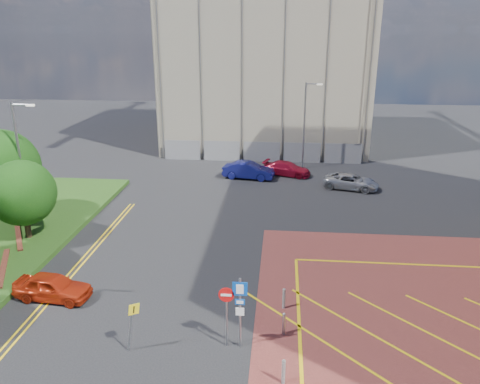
# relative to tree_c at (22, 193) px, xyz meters

# --- Properties ---
(ground) EXTENTS (140.00, 140.00, 0.00)m
(ground) POSITION_rel_tree_c_xyz_m (13.50, -10.00, -3.19)
(ground) COLOR black
(ground) RESTS_ON ground
(tree_c) EXTENTS (4.00, 4.00, 4.90)m
(tree_c) POSITION_rel_tree_c_xyz_m (0.00, 0.00, 0.00)
(tree_c) COLOR #3D2B1C
(tree_c) RESTS_ON grass_bed
(tree_d) EXTENTS (5.00, 5.00, 6.08)m
(tree_d) POSITION_rel_tree_c_xyz_m (-3.00, 3.00, 0.68)
(tree_d) COLOR #3D2B1C
(tree_d) RESTS_ON grass_bed
(lamp_left_far) EXTENTS (1.53, 0.16, 8.00)m
(lamp_left_far) POSITION_rel_tree_c_xyz_m (-0.92, 2.00, 1.47)
(lamp_left_far) COLOR #9EA0A8
(lamp_left_far) RESTS_ON grass_bed
(lamp_back) EXTENTS (1.53, 0.16, 8.00)m
(lamp_back) POSITION_rel_tree_c_xyz_m (17.58, 18.00, 1.17)
(lamp_back) COLOR #9EA0A8
(lamp_back) RESTS_ON ground
(sign_cluster) EXTENTS (1.17, 0.12, 3.20)m
(sign_cluster) POSITION_rel_tree_c_xyz_m (13.80, -9.02, -1.24)
(sign_cluster) COLOR #9EA0A8
(sign_cluster) RESTS_ON ground
(warning_sign) EXTENTS (0.65, 0.40, 2.25)m
(warning_sign) POSITION_rel_tree_c_xyz_m (9.70, -9.68, -1.76)
(warning_sign) COLOR #9EA0A8
(warning_sign) RESTS_ON ground
(construction_building) EXTENTS (21.20, 19.20, 22.00)m
(construction_building) POSITION_rel_tree_c_xyz_m (13.50, 30.00, 7.81)
(construction_building) COLOR #9F9482
(construction_building) RESTS_ON ground
(construction_fence) EXTENTS (21.60, 0.06, 2.00)m
(construction_fence) POSITION_rel_tree_c_xyz_m (14.50, 20.00, -2.19)
(construction_fence) COLOR gray
(construction_fence) RESTS_ON ground
(car_red_left) EXTENTS (3.89, 1.86, 1.28)m
(car_red_left) POSITION_rel_tree_c_xyz_m (4.56, -6.16, -2.55)
(car_red_left) COLOR #B7290F
(car_red_left) RESTS_ON ground
(car_blue_back) EXTENTS (4.69, 2.24, 1.48)m
(car_blue_back) POSITION_rel_tree_c_xyz_m (12.62, 14.26, -2.45)
(car_blue_back) COLOR navy
(car_blue_back) RESTS_ON ground
(car_red_back) EXTENTS (4.60, 2.92, 1.24)m
(car_red_back) POSITION_rel_tree_c_xyz_m (16.02, 15.52, -2.57)
(car_red_back) COLOR maroon
(car_red_back) RESTS_ON ground
(car_silver_back) EXTENTS (4.90, 3.19, 1.25)m
(car_silver_back) POSITION_rel_tree_c_xyz_m (21.27, 12.19, -2.57)
(car_silver_back) COLOR #A4A5AB
(car_silver_back) RESTS_ON ground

